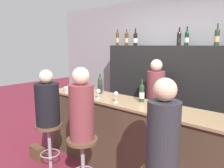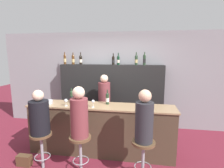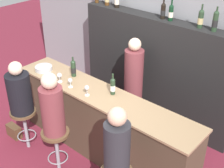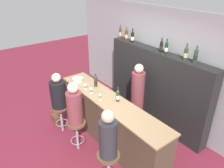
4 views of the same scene
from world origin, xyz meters
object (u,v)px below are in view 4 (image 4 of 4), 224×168
Objects in this scene: wine_bottle_counter_1 at (118,96)px; wine_glass_0 at (85,85)px; wine_bottle_backbar_2 at (132,37)px; wine_bottle_backbar_4 at (166,48)px; guest_seated_left at (58,93)px; bartender at (137,98)px; metal_bowl at (78,79)px; bar_stool_left at (61,112)px; bar_stool_right at (108,161)px; handbag at (56,119)px; wine_bottle_backbar_1 at (126,35)px; guest_seated_middle at (74,106)px; guest_seated_right at (108,136)px; wine_bottle_counter_0 at (96,81)px; wine_bottle_backbar_6 at (196,56)px; wine_bottle_backbar_3 at (161,46)px; bar_stool_middle at (77,128)px; wine_glass_1 at (91,89)px; wine_bottle_backbar_0 at (120,33)px; wine_glass_2 at (100,95)px; wine_bottle_backbar_5 at (186,53)px.

wine_bottle_counter_1 reaches higher than wine_glass_0.
wine_bottle_backbar_2 is at bearing 96.93° from wine_glass_0.
wine_glass_0 is (-0.85, -1.43, -0.75)m from wine_bottle_backbar_4.
wine_glass_0 is 0.18× the size of guest_seated_left.
metal_bowl is at bearing -138.24° from bartender.
metal_bowl is at bearing -171.96° from wine_bottle_counter_1.
bar_stool_left is (-1.10, -1.94, -1.35)m from wine_bottle_backbar_4.
bar_stool_right is at bearing -49.23° from wine_bottle_backbar_2.
wine_glass_0 is 0.54× the size of handbag.
wine_bottle_backbar_1 reaches higher than handbag.
guest_seated_middle reaches higher than bar_stool_right.
wine_bottle_backbar_4 is 0.40× the size of guest_seated_left.
guest_seated_right is (1.05, 0.00, -0.01)m from guest_seated_middle.
wine_bottle_backbar_4 is at bearing 55.08° from wine_bottle_counter_0.
wine_bottle_backbar_2 is 0.42× the size of guest_seated_left.
wine_bottle_backbar_6 is (1.90, -0.00, 0.01)m from wine_bottle_backbar_1.
bar_stool_left is at bearing -92.50° from wine_bottle_backbar_2.
bartender is (0.82, 1.49, 0.20)m from bar_stool_left.
wine_bottle_counter_0 is 0.36× the size of guest_seated_middle.
wine_bottle_backbar_4 reaches higher than bar_stool_right.
bartender is at bearing 51.52° from handbag.
wine_bottle_backbar_3 reaches higher than bar_stool_middle.
wine_glass_1 is 0.09× the size of bartender.
metal_bowl is at bearing 109.03° from guest_seated_left.
wine_bottle_backbar_1 reaches higher than guest_seated_middle.
guest_seated_right reaches higher than metal_bowl.
wine_bottle_backbar_4 is 2.14m from guest_seated_middle.
metal_bowl reaches higher than bar_stool_left.
wine_glass_0 is 0.58m from guest_seated_left.
wine_glass_1 is at bearing 158.32° from guest_seated_right.
wine_bottle_counter_0 is at bearing -120.38° from wine_bottle_backbar_3.
wine_bottle_backbar_0 reaches higher than metal_bowl.
wine_glass_0 is 1.29m from handbag.
wine_bottle_backbar_1 reaches higher than metal_bowl.
wine_bottle_backbar_4 is 2.25× the size of wine_glass_1.
wine_bottle_counter_0 is 0.25m from wine_glass_0.
wine_bottle_backbar_6 is at bearing -0.00° from wine_bottle_backbar_2.
wine_glass_2 is (0.72, -1.43, -0.75)m from wine_bottle_backbar_2.
wine_bottle_counter_1 is at bearing 36.05° from guest_seated_left.
guest_seated_left reaches higher than bar_stool_right.
guest_seated_middle is (0.63, -1.94, -0.83)m from wine_bottle_backbar_2.
wine_bottle_backbar_5 reaches higher than handbag.
wine_bottle_backbar_2 is 0.39× the size of guest_seated_right.
handbag is (-1.08, -0.00, -0.93)m from guest_seated_middle.
wine_bottle_counter_0 is 1.40m from wine_bottle_backbar_2.
bar_stool_left is at bearing -147.82° from wine_glass_2.
wine_bottle_backbar_3 is at bearing 63.39° from bar_stool_left.
wine_bottle_backbar_2 is 1.67m from wine_glass_1.
guest_seated_right is (1.67, -1.94, -0.84)m from wine_bottle_backbar_2.
guest_seated_right reaches higher than handbag.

